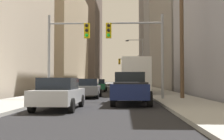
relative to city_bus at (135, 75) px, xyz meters
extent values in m
cube|color=#9E9E99|center=(-7.58, 23.70, -1.85)|extent=(3.41, 160.00, 0.15)
cube|color=#9E9E99|center=(2.56, 23.70, -1.85)|extent=(3.41, 160.00, 0.15)
cube|color=silver|center=(0.00, -0.01, 0.02)|extent=(2.78, 11.56, 2.90)
cube|color=black|center=(-1.26, -0.01, 0.54)|extent=(0.28, 10.58, 0.80)
cube|color=red|center=(-1.26, -0.01, -0.56)|extent=(0.27, 10.58, 0.28)
cylinder|color=black|center=(-1.17, 4.02, -1.43)|extent=(0.32, 1.00, 1.00)
cylinder|color=black|center=(1.18, 4.02, -1.43)|extent=(0.32, 1.00, 1.00)
cylinder|color=black|center=(-1.17, -3.23, -1.43)|extent=(0.32, 1.00, 1.00)
cylinder|color=black|center=(1.18, -3.23, -1.43)|extent=(0.32, 1.00, 1.00)
cube|color=#141E4C|center=(-0.82, -12.38, -1.13)|extent=(2.19, 5.47, 0.80)
cube|color=black|center=(-0.82, -11.40, -0.38)|extent=(1.86, 1.86, 0.70)
cube|color=black|center=(-0.82, -13.73, -0.68)|extent=(1.84, 2.44, 0.10)
cylinder|color=black|center=(-1.78, -10.65, -1.53)|extent=(0.28, 0.80, 0.80)
cylinder|color=black|center=(0.14, -10.65, -1.53)|extent=(0.28, 0.80, 0.80)
cylinder|color=black|center=(-1.78, -14.10, -1.53)|extent=(0.28, 0.80, 0.80)
cylinder|color=black|center=(0.14, -14.10, -1.53)|extent=(0.28, 0.80, 0.80)
cube|color=#B7BABF|center=(-4.32, -15.59, -1.28)|extent=(1.89, 4.24, 0.65)
cube|color=black|center=(-4.32, -15.74, -0.68)|extent=(1.62, 1.93, 0.55)
cylinder|color=black|center=(-5.18, -14.24, -1.61)|extent=(0.22, 0.64, 0.64)
cylinder|color=black|center=(-3.45, -14.24, -1.61)|extent=(0.22, 0.64, 0.64)
cylinder|color=black|center=(-5.18, -16.93, -1.61)|extent=(0.22, 0.64, 0.64)
cylinder|color=black|center=(-3.45, -16.93, -1.61)|extent=(0.22, 0.64, 0.64)
cube|color=slate|center=(-4.05, -6.94, -1.28)|extent=(1.94, 4.26, 0.65)
cube|color=black|center=(-4.05, -7.09, -0.68)|extent=(1.65, 1.95, 0.55)
cylinder|color=black|center=(-4.91, -5.59, -1.61)|extent=(0.22, 0.64, 0.64)
cylinder|color=black|center=(-3.18, -5.59, -1.61)|extent=(0.22, 0.64, 0.64)
cylinder|color=black|center=(-4.91, -8.28, -1.61)|extent=(0.22, 0.64, 0.64)
cylinder|color=black|center=(-3.18, -8.28, -1.61)|extent=(0.22, 0.64, 0.64)
cube|color=#195938|center=(-4.30, 4.68, -1.28)|extent=(1.90, 4.24, 0.65)
cube|color=black|center=(-4.30, 4.53, -0.68)|extent=(1.63, 1.94, 0.55)
cylinder|color=black|center=(-5.17, 6.02, -1.61)|extent=(0.22, 0.64, 0.64)
cylinder|color=black|center=(-3.44, 6.02, -1.61)|extent=(0.22, 0.64, 0.64)
cylinder|color=black|center=(-5.17, 3.33, -1.61)|extent=(0.22, 0.64, 0.64)
cylinder|color=black|center=(-3.44, 3.33, -1.61)|extent=(0.22, 0.64, 0.64)
cylinder|color=gray|center=(-6.48, -9.62, 1.07)|extent=(0.18, 0.18, 6.00)
cylinder|color=gray|center=(-5.13, -9.62, 3.47)|extent=(2.69, 0.12, 0.12)
cube|color=gold|center=(-3.79, -9.62, 2.95)|extent=(0.38, 0.30, 1.05)
sphere|color=black|center=(-3.79, -9.79, 3.29)|extent=(0.24, 0.24, 0.24)
sphere|color=black|center=(-3.79, -9.79, 2.95)|extent=(0.24, 0.24, 0.24)
sphere|color=#19D833|center=(-3.79, -9.79, 2.61)|extent=(0.24, 0.24, 0.24)
cylinder|color=gray|center=(1.46, -9.62, 1.07)|extent=(0.18, 0.18, 6.00)
cylinder|color=gray|center=(-0.40, -9.62, 3.47)|extent=(3.72, 0.12, 0.12)
cube|color=gold|center=(-2.26, -9.62, 2.95)|extent=(0.38, 0.30, 1.05)
sphere|color=black|center=(-2.26, -9.79, 3.29)|extent=(0.24, 0.24, 0.24)
sphere|color=black|center=(-2.26, -9.79, 2.95)|extent=(0.24, 0.24, 0.24)
sphere|color=#19D833|center=(-2.26, -9.79, 2.61)|extent=(0.24, 0.24, 0.24)
cylinder|color=gray|center=(1.46, 22.57, 1.07)|extent=(0.18, 0.18, 6.00)
cylinder|color=gray|center=(-0.28, 22.57, 3.47)|extent=(3.48, 0.12, 0.12)
cube|color=gold|center=(-2.02, 22.57, 2.95)|extent=(0.38, 0.30, 1.05)
sphere|color=black|center=(-2.02, 22.40, 3.29)|extent=(0.24, 0.24, 0.24)
sphere|color=#F9A514|center=(-2.02, 22.40, 2.95)|extent=(0.24, 0.24, 0.24)
sphere|color=black|center=(-2.02, 22.40, 2.61)|extent=(0.24, 0.24, 0.24)
cylinder|color=brown|center=(2.91, -9.12, 2.94)|extent=(0.28, 0.28, 9.74)
cylinder|color=gray|center=(1.56, 11.56, 1.82)|extent=(0.16, 0.16, 7.50)
cylinder|color=gray|center=(0.43, 11.56, 5.37)|extent=(2.27, 0.10, 0.10)
ellipsoid|color=#4C4C51|center=(-0.71, 11.56, 5.27)|extent=(0.56, 0.32, 0.20)
cube|color=tan|center=(-20.90, 25.66, 8.05)|extent=(21.49, 27.50, 19.96)
cube|color=gray|center=(12.85, 66.73, 27.00)|extent=(16.17, 26.68, 57.86)
camera|label=1|loc=(-1.20, -28.69, -0.51)|focal=44.08mm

